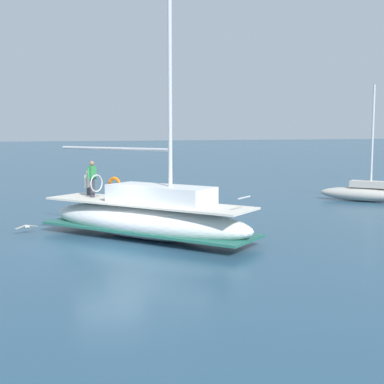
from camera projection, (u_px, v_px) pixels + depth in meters
name	position (u px, v px, depth m)	size (l,w,h in m)	color
ground_plane	(110.00, 248.00, 20.25)	(400.00, 400.00, 0.00)	#284C66
main_sailboat	(148.00, 216.00, 21.99)	(9.18, 7.57, 12.76)	white
moored_sloop_far	(364.00, 192.00, 33.49)	(4.98, 4.36, 7.06)	#B7B2A8
seagull	(26.00, 227.00, 23.04)	(0.53, 0.98, 0.17)	silver
mooring_buoy	(171.00, 208.00, 29.44)	(0.53, 0.53, 0.87)	silver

